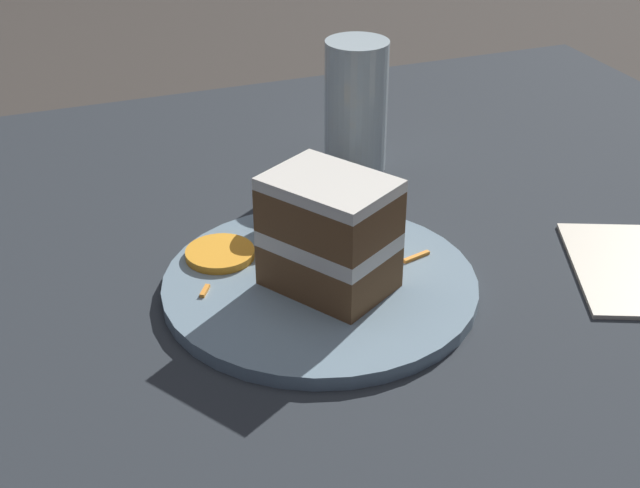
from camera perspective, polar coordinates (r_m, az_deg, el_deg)
ground_plane at (r=0.73m, az=-2.97°, el=-7.38°), size 6.00×6.00×0.00m
dining_table at (r=0.72m, az=-3.01°, el=-6.22°), size 1.26×1.06×0.04m
plate at (r=0.74m, az=0.00°, el=-2.65°), size 0.26×0.26×0.01m
cake_slice at (r=0.71m, az=0.60°, el=0.66°), size 0.11×0.12×0.10m
cream_dollop at (r=0.80m, az=-2.41°, el=2.66°), size 0.05×0.04×0.06m
orange_garnish at (r=0.77m, az=-6.42°, el=-0.61°), size 0.06×0.06×0.01m
carrot_shreds_scatter at (r=0.78m, az=0.83°, el=-0.29°), size 0.20×0.11×0.00m
drinking_glass at (r=0.94m, az=2.31°, el=8.28°), size 0.07×0.07×0.14m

